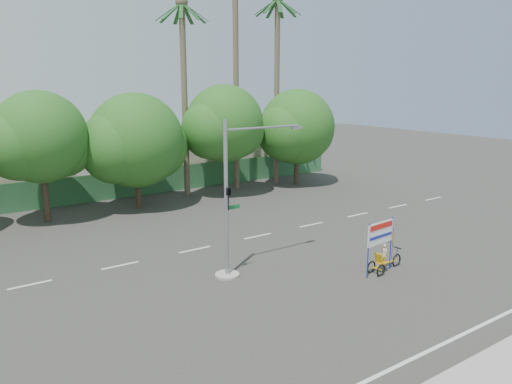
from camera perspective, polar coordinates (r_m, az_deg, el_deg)
ground at (r=21.27m, az=8.38°, el=-11.35°), size 120.00×120.00×0.00m
sidewalk_near at (r=17.24m, az=26.64°, el=-18.50°), size 50.00×2.40×0.12m
fence at (r=38.74m, az=-13.84°, el=0.96°), size 38.00×0.08×2.00m
building_right at (r=45.93m, az=-6.62°, el=4.04°), size 14.00×8.00×3.60m
tree_left at (r=32.85m, az=-23.50°, el=5.41°), size 6.66×5.60×8.07m
tree_center at (r=34.60m, az=-13.65°, el=5.42°), size 7.62×6.40×7.85m
tree_right at (r=37.61m, az=-3.66°, el=7.49°), size 6.90×5.80×8.36m
tree_far_right at (r=41.71m, az=4.65°, el=7.16°), size 7.38×6.20×7.94m
palm_tall at (r=39.86m, az=-2.33°, el=15.31°), size 3.73×3.79×17.45m
palm_mid at (r=42.12m, az=2.41°, el=13.72°), size 3.73×3.79×15.45m
palm_short at (r=37.58m, az=-8.24°, el=12.91°), size 3.73×3.79×14.45m
traffic_signal at (r=22.00m, az=-2.72°, el=-2.34°), size 4.72×1.10×7.00m
trike_billboard at (r=23.55m, az=14.29°, el=-6.51°), size 2.60×0.69×2.56m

